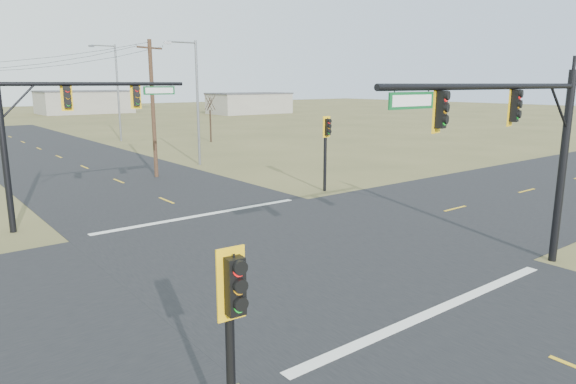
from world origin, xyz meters
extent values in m
plane|color=olive|center=(0.00, 0.00, 0.00)|extent=(320.00, 320.00, 0.00)
cube|color=black|center=(0.00, 0.00, 0.01)|extent=(160.00, 14.00, 0.02)
cube|color=black|center=(0.00, 0.00, 0.01)|extent=(14.00, 160.00, 0.02)
cube|color=silver|center=(0.00, -7.50, 0.03)|extent=(12.00, 0.40, 0.01)
cube|color=silver|center=(0.00, 7.50, 0.03)|extent=(12.00, 0.40, 0.01)
cylinder|color=black|center=(7.58, -7.50, 3.74)|extent=(0.30, 0.30, 7.47)
cylinder|color=black|center=(2.24, -7.50, 6.87)|extent=(10.68, 0.19, 0.19)
cube|color=#0B4F21|center=(-1.72, -7.50, 6.52)|extent=(1.80, 0.05, 0.45)
cylinder|color=black|center=(-8.65, 10.31, 3.77)|extent=(0.30, 0.30, 7.54)
cylinder|color=black|center=(-4.08, 10.31, 6.94)|extent=(9.15, 0.19, 0.19)
cube|color=#0B4F21|center=(-0.85, 10.31, 6.59)|extent=(1.80, 0.05, 0.45)
cylinder|color=black|center=(9.49, 8.24, 2.38)|extent=(0.20, 0.20, 4.75)
cylinder|color=black|center=(-8.40, -8.99, 2.02)|extent=(0.17, 0.17, 4.04)
cylinder|color=#4E3121|center=(2.91, 19.97, 5.04)|extent=(0.29, 0.29, 10.07)
cube|color=#4E3121|center=(2.91, 19.97, 9.47)|extent=(2.31, 1.08, 0.12)
cylinder|color=slate|center=(8.37, 23.23, 5.23)|extent=(0.21, 0.21, 10.45)
cylinder|color=slate|center=(7.12, 23.23, 10.25)|extent=(2.51, 0.13, 0.13)
cube|color=slate|center=(5.87, 23.23, 10.15)|extent=(0.62, 0.40, 0.19)
cylinder|color=slate|center=(9.81, 45.88, 5.73)|extent=(0.23, 0.23, 11.47)
cylinder|color=slate|center=(8.43, 45.88, 11.27)|extent=(2.75, 0.14, 0.14)
cube|color=slate|center=(7.06, 45.88, 11.17)|extent=(0.69, 0.50, 0.21)
cylinder|color=black|center=(18.03, 38.24, 1.92)|extent=(0.20, 0.20, 3.83)
cube|color=#9A9789|center=(25.00, 110.00, 2.50)|extent=(20.00, 12.00, 5.00)
cube|color=#9A9789|center=(55.00, 85.00, 2.25)|extent=(18.00, 10.00, 4.50)
camera|label=1|loc=(-12.84, -16.37, 6.97)|focal=32.00mm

